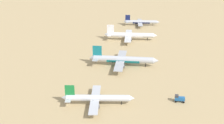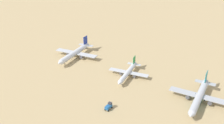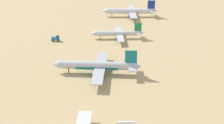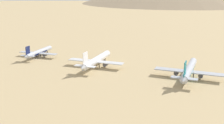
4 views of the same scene
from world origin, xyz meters
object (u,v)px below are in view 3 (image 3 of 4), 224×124
object	(u,v)px
parked_jet_1	(118,33)
service_truck	(56,38)
parked_jet_0	(131,11)
parked_jet_2	(98,66)

from	to	relation	value
parked_jet_1	service_truck	bearing A→B (deg)	6.68
service_truck	parked_jet_1	bearing A→B (deg)	-173.32
parked_jet_1	parked_jet_0	bearing A→B (deg)	-102.71
service_truck	parked_jet_2	bearing A→B (deg)	122.76
parked_jet_2	service_truck	distance (m)	57.04
parked_jet_2	service_truck	bearing A→B (deg)	-57.24
parked_jet_2	parked_jet_0	bearing A→B (deg)	-102.79
parked_jet_0	parked_jet_2	xyz separation A→B (m)	(24.40, 107.50, -0.20)
parked_jet_1	service_truck	size ratio (longest dim) A/B	6.96
parked_jet_0	service_truck	bearing A→B (deg)	47.17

